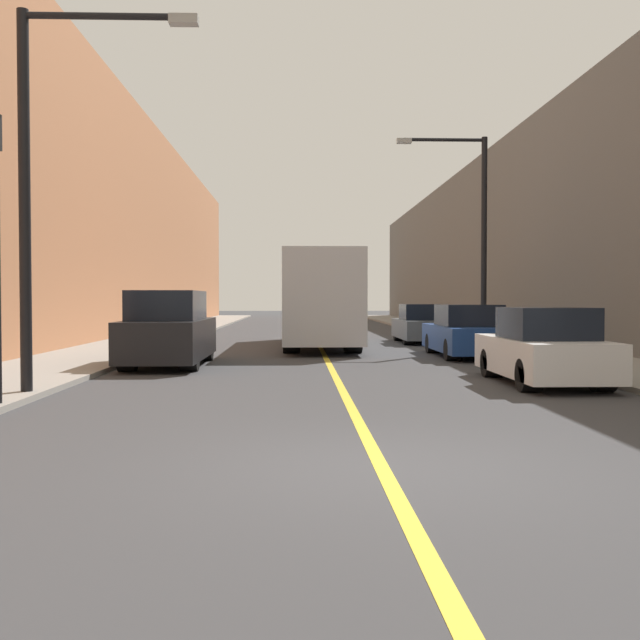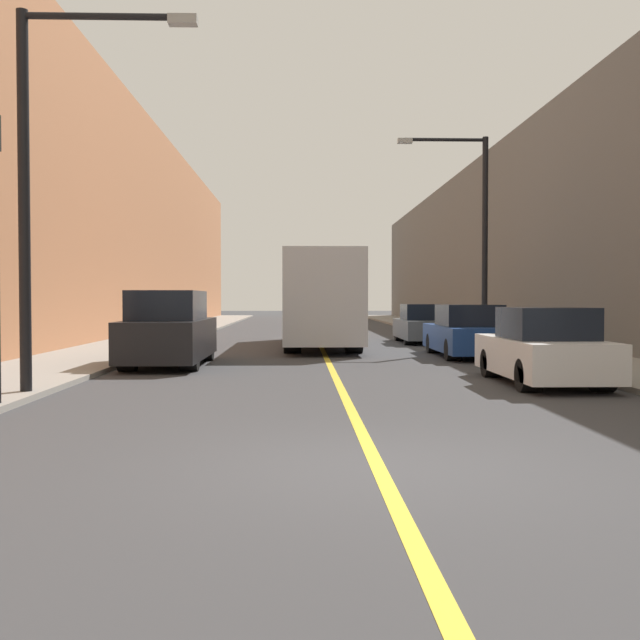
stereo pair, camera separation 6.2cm
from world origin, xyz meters
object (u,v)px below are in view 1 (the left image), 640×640
(street_lamp_right, at_px, (475,224))
(car_right_far, at_px, (423,325))
(car_right_mid, at_px, (467,333))
(parked_suv_left, at_px, (169,331))
(street_lamp_left, at_px, (44,168))
(bus, at_px, (319,298))
(car_right_near, at_px, (544,350))

(street_lamp_right, bearing_deg, car_right_far, 108.11)
(car_right_mid, bearing_deg, parked_suv_left, -161.80)
(car_right_mid, height_order, street_lamp_left, street_lamp_left)
(parked_suv_left, distance_m, car_right_far, 12.74)
(street_lamp_left, relative_size, street_lamp_right, 0.92)
(bus, height_order, car_right_near, bus)
(car_right_mid, distance_m, street_lamp_left, 13.33)
(car_right_near, xyz_separation_m, street_lamp_right, (1.13, 10.53, 3.56))
(parked_suv_left, xyz_separation_m, street_lamp_right, (9.37, 6.17, 3.37))
(bus, relative_size, street_lamp_right, 1.45)
(street_lamp_left, distance_m, street_lamp_right, 16.14)
(street_lamp_left, xyz_separation_m, street_lamp_right, (10.47, 12.27, 0.28))
(street_lamp_right, bearing_deg, car_right_near, -96.10)
(car_right_far, height_order, street_lamp_right, street_lamp_right)
(bus, height_order, car_right_far, bus)
(car_right_far, xyz_separation_m, street_lamp_right, (1.17, -3.58, 3.58))
(street_lamp_left, bearing_deg, bus, 69.17)
(car_right_near, bearing_deg, street_lamp_left, -169.42)
(parked_suv_left, relative_size, street_lamp_right, 0.69)
(bus, bearing_deg, car_right_near, -70.77)
(car_right_near, xyz_separation_m, car_right_far, (-0.05, 14.11, -0.01))
(car_right_mid, distance_m, street_lamp_right, 5.05)
(street_lamp_right, bearing_deg, street_lamp_left, -130.47)
(street_lamp_left, bearing_deg, car_right_near, 10.58)
(street_lamp_left, height_order, street_lamp_right, street_lamp_right)
(parked_suv_left, xyz_separation_m, car_right_far, (8.20, 9.75, -0.21))
(car_right_far, relative_size, street_lamp_left, 0.67)
(bus, bearing_deg, car_right_far, 28.19)
(car_right_far, bearing_deg, car_right_near, -89.81)
(parked_suv_left, relative_size, car_right_far, 1.12)
(car_right_far, height_order, street_lamp_left, street_lamp_left)
(car_right_mid, bearing_deg, street_lamp_right, 72.98)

